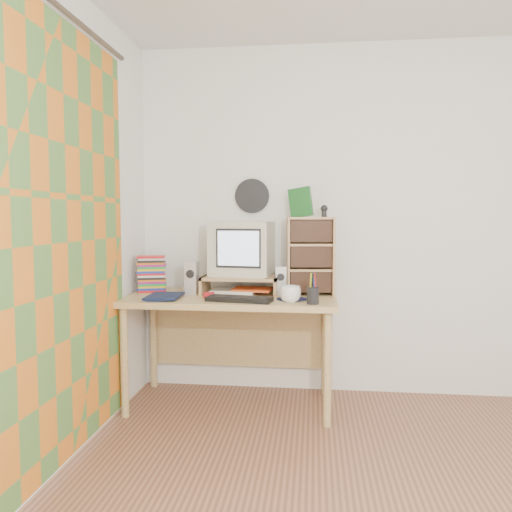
% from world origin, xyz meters
% --- Properties ---
extents(back_wall, '(3.50, 0.00, 3.50)m').
position_xyz_m(back_wall, '(0.00, 1.75, 1.25)').
color(back_wall, white).
rests_on(back_wall, floor).
extents(left_wall, '(0.00, 3.50, 3.50)m').
position_xyz_m(left_wall, '(-1.75, 0.00, 1.25)').
color(left_wall, white).
rests_on(left_wall, floor).
extents(curtain, '(0.00, 2.20, 2.20)m').
position_xyz_m(curtain, '(-1.71, 0.48, 1.15)').
color(curtain, orange).
rests_on(curtain, left_wall).
extents(wall_disc, '(0.25, 0.02, 0.25)m').
position_xyz_m(wall_disc, '(-0.93, 1.73, 1.43)').
color(wall_disc, black).
rests_on(wall_disc, back_wall).
extents(desk, '(1.40, 0.70, 0.75)m').
position_xyz_m(desk, '(-1.03, 1.44, 0.62)').
color(desk, '#DBC176').
rests_on(desk, floor).
extents(monitor_riser, '(0.52, 0.30, 0.12)m').
position_xyz_m(monitor_riser, '(-0.98, 1.48, 0.84)').
color(monitor_riser, tan).
rests_on(monitor_riser, desk).
extents(crt_monitor, '(0.44, 0.44, 0.37)m').
position_xyz_m(crt_monitor, '(-0.98, 1.53, 1.06)').
color(crt_monitor, beige).
rests_on(crt_monitor, monitor_riser).
extents(speaker_left, '(0.09, 0.09, 0.22)m').
position_xyz_m(speaker_left, '(-1.31, 1.41, 0.86)').
color(speaker_left, silver).
rests_on(speaker_left, desk).
extents(speaker_right, '(0.08, 0.08, 0.19)m').
position_xyz_m(speaker_right, '(-0.70, 1.45, 0.85)').
color(speaker_right, silver).
rests_on(speaker_right, desk).
extents(keyboard, '(0.43, 0.20, 0.03)m').
position_xyz_m(keyboard, '(-0.94, 1.16, 0.76)').
color(keyboard, black).
rests_on(keyboard, desk).
extents(dvd_stack, '(0.22, 0.18, 0.27)m').
position_xyz_m(dvd_stack, '(-1.62, 1.50, 0.88)').
color(dvd_stack, brown).
rests_on(dvd_stack, desk).
extents(cd_rack, '(0.33, 0.20, 0.53)m').
position_xyz_m(cd_rack, '(-0.50, 1.51, 1.01)').
color(cd_rack, tan).
rests_on(cd_rack, desk).
extents(mug, '(0.14, 0.14, 0.10)m').
position_xyz_m(mug, '(-0.62, 1.15, 0.80)').
color(mug, white).
rests_on(mug, desk).
extents(diary, '(0.26, 0.20, 0.05)m').
position_xyz_m(diary, '(-1.55, 1.21, 0.78)').
color(diary, '#0F193A').
rests_on(diary, desk).
extents(mousepad, '(0.23, 0.23, 0.00)m').
position_xyz_m(mousepad, '(-0.62, 1.27, 0.75)').
color(mousepad, black).
rests_on(mousepad, desk).
extents(pen_cup, '(0.09, 0.09, 0.15)m').
position_xyz_m(pen_cup, '(-0.48, 1.11, 0.82)').
color(pen_cup, black).
rests_on(pen_cup, desk).
extents(papers, '(0.32, 0.24, 0.04)m').
position_xyz_m(papers, '(-0.97, 1.47, 0.77)').
color(papers, white).
rests_on(papers, desk).
extents(red_box, '(0.08, 0.06, 0.04)m').
position_xyz_m(red_box, '(-1.16, 1.27, 0.77)').
color(red_box, red).
rests_on(red_box, desk).
extents(game_box, '(0.16, 0.08, 0.20)m').
position_xyz_m(game_box, '(-0.57, 1.53, 1.38)').
color(game_box, '#1B5F25').
rests_on(game_box, cd_rack).
extents(webcam, '(0.05, 0.05, 0.08)m').
position_xyz_m(webcam, '(-0.41, 1.47, 1.32)').
color(webcam, black).
rests_on(webcam, cd_rack).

